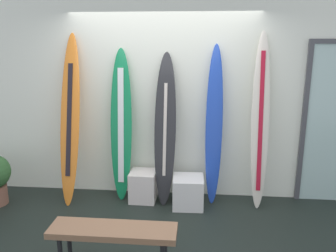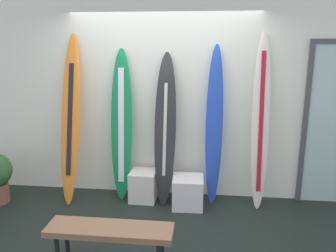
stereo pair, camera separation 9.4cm
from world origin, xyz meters
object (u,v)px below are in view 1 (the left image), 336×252
Objects in this scene: surfboard_charcoal at (165,130)px; surfboard_cobalt at (214,126)px; surfboard_ivory at (260,123)px; display_block_center at (143,186)px; surfboard_sunset at (70,120)px; display_block_left at (188,192)px; bench at (113,233)px; surfboard_emerald at (121,127)px.

surfboard_cobalt is (0.64, 0.05, 0.05)m from surfboard_charcoal.
surfboard_ivory reaches higher than surfboard_cobalt.
display_block_center is at bearing -178.27° from surfboard_ivory.
surfboard_sunset is 1.26m from surfboard_charcoal.
display_block_left is at bearing -147.73° from surfboard_cobalt.
bench reaches higher than display_block_left.
surfboard_charcoal is at bearing 78.08° from bench.
display_block_center is at bearing 2.17° from surfboard_sunset.
surfboard_emerald is at bearing 174.64° from surfboard_charcoal.
surfboard_cobalt reaches higher than display_block_center.
surfboard_charcoal is 1.70m from bench.
surfboard_charcoal is (1.25, 0.07, -0.12)m from surfboard_sunset.
surfboard_charcoal is at bearing -175.44° from surfboard_cobalt.
surfboard_charcoal reaches higher than display_block_center.
surfboard_ivory is (1.22, 0.02, 0.12)m from surfboard_charcoal.
bench is (-0.65, -1.41, 0.21)m from display_block_left.
surfboard_emerald is (0.65, 0.12, -0.11)m from surfboard_sunset.
surfboard_cobalt is 1.78× the size of bench.
surfboard_cobalt is 1.99m from bench.
bench is at bearing -101.92° from surfboard_charcoal.
surfboard_sunset is 1.10× the size of surfboard_emerald.
bench is (-1.55, -1.57, -0.71)m from surfboard_ivory.
surfboard_ivory is (2.48, 0.08, -0.01)m from surfboard_sunset.
display_block_left is (-0.90, -0.17, -0.92)m from surfboard_ivory.
surfboard_cobalt reaches higher than surfboard_emerald.
surfboard_sunset is 0.68m from surfboard_emerald.
surfboard_ivory is (1.82, -0.04, 0.11)m from surfboard_emerald.
surfboard_ivory reaches higher than display_block_center.
surfboard_cobalt reaches higher than display_block_left.
display_block_left is at bearing -169.60° from surfboard_ivory.
surfboard_emerald is 1.24m from surfboard_cobalt.
surfboard_emerald is at bearing 179.75° from surfboard_cobalt.
display_block_center is at bearing 88.89° from bench.
surfboard_emerald is at bearing 167.31° from display_block_left.
surfboard_emerald is 5.04× the size of display_block_left.
surfboard_sunset is 2.48m from surfboard_ivory.
bench is at bearing -80.51° from surfboard_emerald.
surfboard_cobalt is 5.17× the size of display_block_left.
display_block_left is 1.57m from bench.
surfboard_cobalt is at bearing 176.49° from surfboard_ivory.
surfboard_sunset is at bearing -177.83° from display_block_center.
surfboard_emerald is 1.74× the size of bench.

